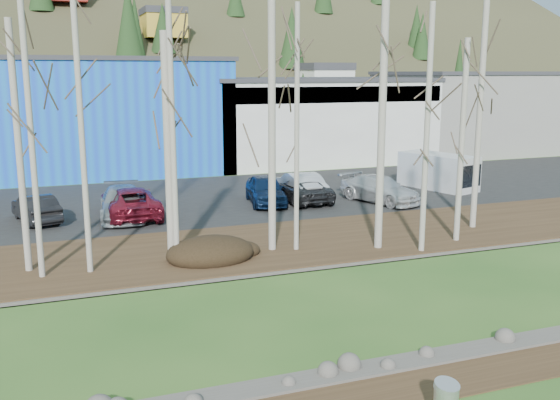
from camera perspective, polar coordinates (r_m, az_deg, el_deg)
name	(u,v)px	position (r m, az deg, el deg)	size (l,w,h in m)	color
dirt_strip	(442,379)	(16.08, 14.55, -15.55)	(80.00, 1.80, 0.03)	#382616
near_bank_rocks	(419,362)	(16.83, 12.56, -14.24)	(80.00, 0.80, 0.50)	#47423D
river	(347,306)	(20.08, 6.16, -9.64)	(80.00, 8.00, 0.90)	black
far_bank_rocks	(299,269)	(23.60, 1.71, -6.29)	(80.00, 0.80, 0.46)	#47423D
far_bank	(270,245)	(26.45, -0.89, -4.14)	(80.00, 7.00, 0.15)	#382616
parking_lot	(210,199)	(36.25, -6.42, 0.11)	(80.00, 14.00, 0.14)	black
building_blue	(83,115)	(48.67, -17.54, 7.44)	(20.40, 12.24, 8.30)	blue
building_white	(308,119)	(52.77, 2.57, 7.44)	(18.36, 12.24, 6.80)	#B8B8B4
building_grey	(467,112)	(60.78, 16.74, 7.75)	(14.28, 12.24, 7.30)	gray
dirt_mound	(210,251)	(24.25, -6.39, -4.67)	(3.45, 2.44, 0.68)	black
birch_0	(19,149)	(23.81, -22.77, 4.33)	(0.24, 0.24, 8.92)	#B6B2A4
birch_1	(80,103)	(22.77, -17.84, 8.40)	(0.21, 0.21, 12.09)	#B6B2A4
birch_2	(168,149)	(23.77, -10.18, 4.63)	(0.32, 0.32, 8.58)	#B6B2A4
birch_3	(172,106)	(23.26, -9.87, 8.43)	(0.22, 0.22, 11.76)	#B6B2A4
birch_4	(272,124)	(24.67, -0.75, 6.94)	(0.30, 0.30, 10.19)	#B6B2A4
birch_5	(297,130)	(24.69, 1.55, 6.39)	(0.20, 0.20, 9.72)	#B6B2A4
birch_6	(427,131)	(25.17, 13.28, 6.19)	(0.22, 0.22, 9.72)	#B6B2A4
birch_7	(382,108)	(25.24, 9.34, 8.31)	(0.31, 0.31, 11.44)	#B6B2A4
birch_8	(462,142)	(27.26, 16.28, 5.11)	(0.24, 0.24, 8.47)	#B6B2A4
birch_9	(481,98)	(29.77, 17.87, 8.86)	(0.27, 0.27, 11.92)	#B6B2A4
birch_10	(29,104)	(22.76, -22.00, 8.11)	(0.21, 0.21, 12.09)	#B6B2A4
birch_11	(171,149)	(23.78, -9.98, 4.64)	(0.32, 0.32, 8.58)	#B6B2A4
car_1	(36,208)	(32.29, -21.41, -0.71)	(1.42, 4.06, 1.34)	black
car_2	(131,202)	(31.88, -13.50, -0.21)	(2.52, 5.47, 1.52)	maroon
car_3	(122,203)	(31.88, -14.21, -0.25)	(2.12, 5.21, 1.51)	#9BA0A3
car_4	(266,190)	(34.21, -1.33, 0.95)	(1.85, 4.59, 1.57)	#0E2143
car_5	(300,186)	(35.45, 1.83, 1.33)	(1.66, 4.76, 1.57)	silver
car_6	(301,190)	(34.80, 1.95, 0.94)	(2.22, 4.82, 1.34)	#2A2A2C
car_7	(380,189)	(35.10, 9.13, 0.98)	(2.03, 5.00, 1.45)	silver
van_white	(441,172)	(39.89, 14.47, 2.53)	(3.36, 5.26, 2.13)	white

